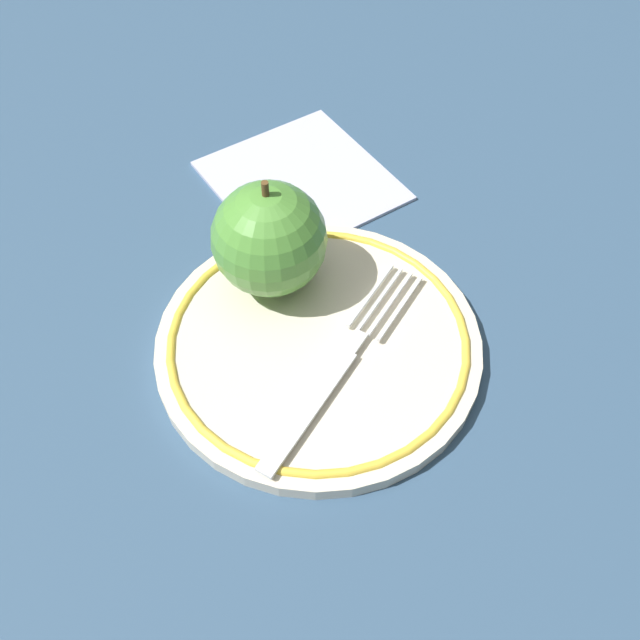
{
  "coord_description": "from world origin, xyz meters",
  "views": [
    {
      "loc": [
        0.19,
        0.21,
        0.4
      ],
      "look_at": [
        -0.01,
        0.0,
        0.03
      ],
      "focal_mm": 40.0,
      "sensor_mm": 36.0,
      "label": 1
    }
  ],
  "objects_px": {
    "plate": "(320,344)",
    "apple_red_whole": "(269,239)",
    "napkin_folded": "(301,179)",
    "fork": "(338,368)"
  },
  "relations": [
    {
      "from": "plate",
      "to": "apple_red_whole",
      "type": "distance_m",
      "value": 0.08
    },
    {
      "from": "apple_red_whole",
      "to": "fork",
      "type": "bearing_deg",
      "value": 76.06
    },
    {
      "from": "apple_red_whole",
      "to": "plate",
      "type": "bearing_deg",
      "value": 78.37
    },
    {
      "from": "fork",
      "to": "napkin_folded",
      "type": "bearing_deg",
      "value": 38.91
    },
    {
      "from": "plate",
      "to": "napkin_folded",
      "type": "xyz_separation_m",
      "value": [
        -0.11,
        -0.14,
        -0.0
      ]
    },
    {
      "from": "apple_red_whole",
      "to": "fork",
      "type": "relative_size",
      "value": 0.48
    },
    {
      "from": "plate",
      "to": "fork",
      "type": "height_order",
      "value": "fork"
    },
    {
      "from": "fork",
      "to": "apple_red_whole",
      "type": "bearing_deg",
      "value": 61.23
    },
    {
      "from": "apple_red_whole",
      "to": "fork",
      "type": "xyz_separation_m",
      "value": [
        0.02,
        0.09,
        -0.04
      ]
    },
    {
      "from": "plate",
      "to": "napkin_folded",
      "type": "relative_size",
      "value": 1.56
    }
  ]
}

